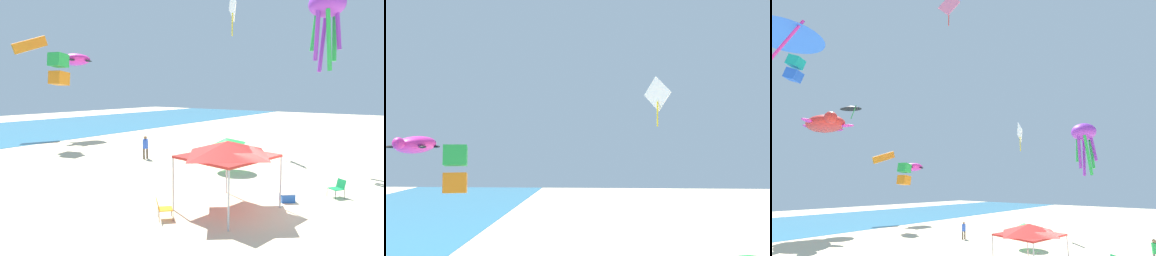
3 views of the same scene
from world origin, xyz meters
The scene contains 3 objects.
kite_turtle_magenta centered at (9.15, 25.03, 7.92)m, with size 3.88×3.48×1.46m.
kite_box_green centered at (4.50, 20.66, 6.59)m, with size 1.62×1.53×2.73m.
kite_diamond_white centered at (12.57, 8.62, 11.49)m, with size 1.94×1.74×3.65m.
Camera 2 is at (-18.81, 12.59, 7.96)m, focal length 40.40 mm.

